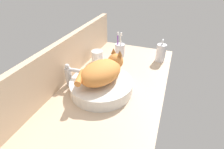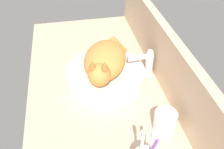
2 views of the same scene
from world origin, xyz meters
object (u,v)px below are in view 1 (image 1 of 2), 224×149
object	(u,v)px
faucet	(70,74)
toothbrush_cup	(120,50)
sink_basin	(101,86)
water_glass	(97,57)
soap_dispenser	(161,53)
cat	(103,71)

from	to	relation	value
faucet	toothbrush_cup	xyz separation A→B (cm)	(45.21, -14.53, -2.31)
sink_basin	water_glass	size ratio (longest dim) A/B	4.06
faucet	water_glass	world-z (taller)	faucet
faucet	soap_dispenser	distance (cm)	64.90
cat	faucet	bearing A→B (deg)	96.86
faucet	soap_dispenser	world-z (taller)	soap_dispenser
sink_basin	faucet	distance (cm)	18.98
cat	faucet	world-z (taller)	cat
faucet	soap_dispenser	xyz separation A→B (cm)	(47.66, -44.04, -1.01)
sink_basin	faucet	bearing A→B (deg)	92.98
toothbrush_cup	water_glass	size ratio (longest dim) A/B	2.24
water_glass	cat	bearing A→B (deg)	-150.22
toothbrush_cup	sink_basin	bearing A→B (deg)	-174.84
sink_basin	cat	distance (cm)	9.11
sink_basin	water_glass	world-z (taller)	water_glass
faucet	water_glass	size ratio (longest dim) A/B	1.63
cat	toothbrush_cup	size ratio (longest dim) A/B	1.61
soap_dispenser	faucet	bearing A→B (deg)	137.26
sink_basin	faucet	xyz separation A→B (cm)	(-0.96, 18.52, 4.05)
cat	toothbrush_cup	world-z (taller)	cat
sink_basin	water_glass	distance (cm)	33.68
soap_dispenser	toothbrush_cup	distance (cm)	29.65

